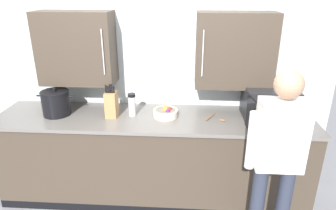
% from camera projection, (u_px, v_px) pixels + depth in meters
% --- Properties ---
extents(back_wall_tiled, '(3.76, 0.44, 2.77)m').
position_uv_depth(back_wall_tiled, '(156.00, 60.00, 3.16)').
color(back_wall_tiled, '#B2BCC1').
rests_on(back_wall_tiled, ground_plane).
extents(counter_unit, '(3.19, 0.72, 0.94)m').
position_uv_depth(counter_unit, '(154.00, 157.00, 3.20)').
color(counter_unit, '#3D3328').
rests_on(counter_unit, ground_plane).
extents(microwave_oven, '(0.50, 0.76, 0.32)m').
position_uv_depth(microwave_oven, '(267.00, 103.00, 2.93)').
color(microwave_oven, black).
rests_on(microwave_oven, counter_unit).
extents(fruit_bowl, '(0.25, 0.25, 0.10)m').
position_uv_depth(fruit_bowl, '(166.00, 112.00, 3.02)').
color(fruit_bowl, beige).
rests_on(fruit_bowl, counter_unit).
extents(knife_block, '(0.11, 0.15, 0.35)m').
position_uv_depth(knife_block, '(112.00, 104.00, 2.99)').
color(knife_block, '#A37547').
rests_on(knife_block, counter_unit).
extents(stock_pot, '(0.37, 0.28, 0.28)m').
position_uv_depth(stock_pot, '(56.00, 103.00, 3.03)').
color(stock_pot, black).
rests_on(stock_pot, counter_unit).
extents(thermos_flask, '(0.08, 0.08, 0.23)m').
position_uv_depth(thermos_flask, '(132.00, 105.00, 3.01)').
color(thermos_flask, '#B7BABF').
rests_on(thermos_flask, counter_unit).
extents(wooden_spoon, '(0.21, 0.19, 0.02)m').
position_uv_depth(wooden_spoon, '(217.00, 119.00, 2.96)').
color(wooden_spoon, brown).
rests_on(wooden_spoon, counter_unit).
extents(person_figure, '(0.44, 0.62, 1.65)m').
position_uv_depth(person_figure, '(277.00, 156.00, 2.22)').
color(person_figure, '#282D3D').
rests_on(person_figure, ground_plane).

